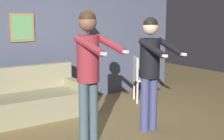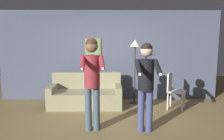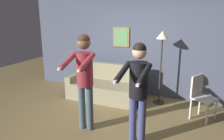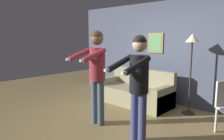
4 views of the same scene
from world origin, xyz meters
The scene contains 7 objects.
ground_plane centered at (0.00, 0.00, 0.00)m, with size 12.00×12.00×0.00m, color olive.
back_wall_assembly centered at (0.00, 2.09, 1.30)m, with size 6.40×0.09×2.60m.
couch centered at (-0.63, 1.39, 0.28)m, with size 1.90×0.85×0.87m.
torchiere_lamp centered at (0.71, 1.62, 1.42)m, with size 0.29×0.29×1.77m.
person_standing_left centered at (-0.33, -0.20, 1.12)m, with size 0.48×0.77×1.82m.
person_standing_right centered at (0.70, -0.26, 1.05)m, with size 0.45×0.73×1.73m.
dining_chair_distant centered at (1.65, 1.14, 0.53)m, with size 0.57×0.57×0.93m.
Camera 3 is at (1.62, -3.49, 2.17)m, focal length 35.00 mm.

